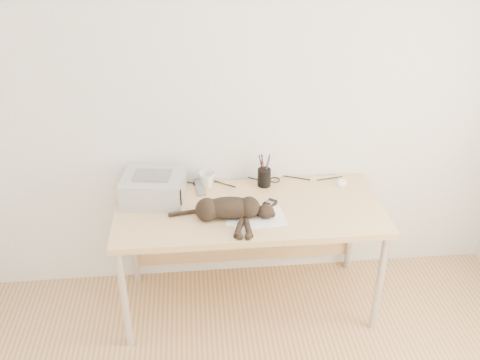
{
  "coord_description": "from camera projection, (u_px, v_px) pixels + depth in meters",
  "views": [
    {
      "loc": [
        -0.31,
        -1.29,
        2.44
      ],
      "look_at": [
        -0.06,
        1.34,
        0.96
      ],
      "focal_mm": 40.0,
      "sensor_mm": 36.0,
      "label": 1
    }
  ],
  "objects": [
    {
      "name": "mug",
      "position": [
        207.0,
        180.0,
        3.39
      ],
      "size": [
        0.15,
        0.15,
        0.1
      ],
      "primitive_type": "imported",
      "rotation": [
        0.0,
        0.0,
        0.91
      ],
      "color": "white",
      "rests_on": "desk"
    },
    {
      "name": "pen_cup",
      "position": [
        264.0,
        177.0,
        3.39
      ],
      "size": [
        0.08,
        0.08,
        0.22
      ],
      "color": "black",
      "rests_on": "desk"
    },
    {
      "name": "papers",
      "position": [
        256.0,
        217.0,
        3.09
      ],
      "size": [
        0.36,
        0.27,
        0.01
      ],
      "color": "white",
      "rests_on": "desk"
    },
    {
      "name": "remote_grey",
      "position": [
        200.0,
        187.0,
        3.38
      ],
      "size": [
        0.07,
        0.2,
        0.02
      ],
      "primitive_type": "cube",
      "rotation": [
        0.0,
        0.0,
        0.09
      ],
      "color": "slate",
      "rests_on": "desk"
    },
    {
      "name": "mouse",
      "position": [
        342.0,
        181.0,
        3.43
      ],
      "size": [
        0.09,
        0.12,
        0.04
      ],
      "primitive_type": "ellipsoid",
      "rotation": [
        0.0,
        0.0,
        -0.29
      ],
      "color": "white",
      "rests_on": "desk"
    },
    {
      "name": "cat",
      "position": [
        226.0,
        210.0,
        3.05
      ],
      "size": [
        0.61,
        0.3,
        0.14
      ],
      "rotation": [
        0.0,
        0.0,
        -0.09
      ],
      "color": "black",
      "rests_on": "desk"
    },
    {
      "name": "printer",
      "position": [
        153.0,
        188.0,
        3.23
      ],
      "size": [
        0.4,
        0.35,
        0.17
      ],
      "color": "#ACABB0",
      "rests_on": "desk"
    },
    {
      "name": "remote_black",
      "position": [
        266.0,
        208.0,
        3.16
      ],
      "size": [
        0.16,
        0.19,
        0.02
      ],
      "primitive_type": "cube",
      "rotation": [
        0.0,
        0.0,
        -0.65
      ],
      "color": "black",
      "rests_on": "desk"
    },
    {
      "name": "desk",
      "position": [
        248.0,
        218.0,
        3.33
      ],
      "size": [
        1.6,
        0.7,
        0.74
      ],
      "color": "#E4BE85",
      "rests_on": "floor"
    },
    {
      "name": "wall_back",
      "position": [
        244.0,
        97.0,
        3.23
      ],
      "size": [
        3.5,
        0.0,
        3.5
      ],
      "primitive_type": "plane",
      "rotation": [
        1.57,
        0.0,
        0.0
      ],
      "color": "white",
      "rests_on": "floor"
    },
    {
      "name": "cable_tangle",
      "position": [
        244.0,
        181.0,
        3.45
      ],
      "size": [
        1.36,
        0.07,
        0.01
      ],
      "primitive_type": null,
      "color": "black",
      "rests_on": "desk"
    }
  ]
}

